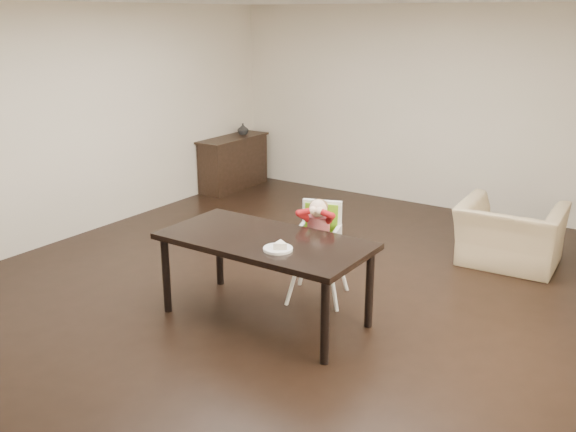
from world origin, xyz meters
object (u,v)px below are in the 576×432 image
Objects in this scene: dining_table at (265,247)px; high_chair at (319,228)px; sideboard at (233,163)px; armchair at (511,224)px.

dining_table is 1.86× the size of high_chair.
high_chair is (0.15, 0.65, 0.01)m from dining_table.
sideboard reaches higher than dining_table.
high_chair is 0.77× the size of sideboard.
high_chair is at bearing 52.49° from armchair.
dining_table is at bearing -120.48° from high_chair.
armchair reaches higher than dining_table.
armchair is (1.26, 1.83, -0.23)m from high_chair.
sideboard is at bearing 131.90° from dining_table.
armchair reaches higher than sideboard.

